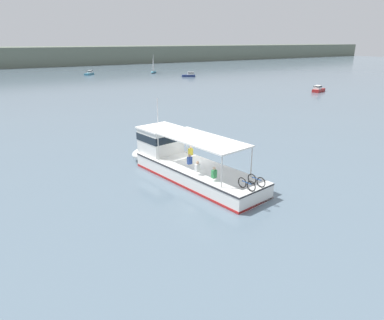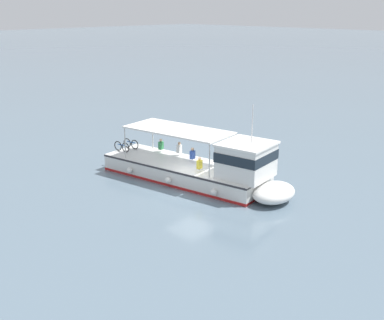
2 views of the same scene
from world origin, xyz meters
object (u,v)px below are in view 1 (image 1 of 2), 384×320
Objects in this scene: motorboat_far_left at (189,75)px; sailboat_off_bow at (154,71)px; motorboat_far_right at (318,89)px; motorboat_near_starboard at (89,73)px; ferry_main at (183,161)px.

sailboat_off_bow is at bearing 100.94° from motorboat_far_left.
motorboat_far_left is at bearing -79.06° from sailboat_off_bow.
motorboat_far_right is 64.41m from motorboat_near_starboard.
sailboat_off_bow reaches higher than ferry_main.
sailboat_off_bow is at bearing -13.17° from motorboat_near_starboard.
motorboat_far_right is 1.10× the size of motorboat_near_starboard.
motorboat_far_left and motorboat_far_right have the same top height.
motorboat_far_right is at bearing -81.47° from motorboat_far_left.
motorboat_far_left is at bearing 57.67° from ferry_main.
motorboat_far_right is at bearing -80.76° from sailboat_off_bow.
sailboat_off_bow is at bearing 99.24° from motorboat_far_right.
motorboat_far_left is at bearing -43.08° from motorboat_near_starboard.
sailboat_off_bow reaches higher than motorboat_far_right.
ferry_main is 2.41× the size of sailboat_off_bow.
motorboat_far_right is at bearing -64.94° from motorboat_near_starboard.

